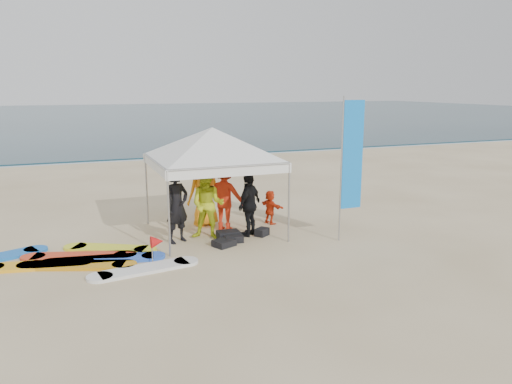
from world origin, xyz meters
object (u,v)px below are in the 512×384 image
at_px(person_orange_a, 225,196).
at_px(marker_pennant, 157,242).
at_px(canopy_tent, 212,128).
at_px(person_seated, 270,207).
at_px(person_black_b, 249,205).
at_px(feather_flag, 351,157).
at_px(person_yellow, 208,205).
at_px(person_orange_b, 204,191).
at_px(surfboard_spread, 62,262).
at_px(person_black_a, 177,206).

relative_size(person_orange_a, marker_pennant, 2.98).
bearing_deg(canopy_tent, person_seated, 7.66).
bearing_deg(person_black_b, feather_flag, 111.21).
bearing_deg(person_yellow, person_seated, 47.87).
relative_size(person_orange_b, marker_pennant, 3.07).
height_order(person_yellow, surfboard_spread, person_yellow).
xyz_separation_m(person_orange_b, feather_flag, (3.06, -2.62, 1.16)).
height_order(person_black_a, canopy_tent, canopy_tent).
xyz_separation_m(person_yellow, person_orange_a, (0.66, 0.61, 0.06)).
relative_size(person_black_a, feather_flag, 0.51).
relative_size(feather_flag, surfboard_spread, 0.65).
relative_size(person_black_b, person_seated, 1.73).
bearing_deg(person_orange_a, person_yellow, 81.42).
height_order(person_black_b, person_orange_b, person_orange_b).
bearing_deg(surfboard_spread, marker_pennant, -19.79).
bearing_deg(surfboard_spread, feather_flag, -6.23).
distance_m(person_orange_b, surfboard_spread, 4.35).
bearing_deg(surfboard_spread, person_seated, 13.83).
height_order(person_black_a, person_black_b, person_black_a).
xyz_separation_m(person_orange_b, canopy_tent, (0.04, -0.73, 1.83)).
bearing_deg(marker_pennant, person_yellow, 41.42).
bearing_deg(person_yellow, surfboard_spread, -140.84).
bearing_deg(person_orange_a, surfboard_spread, 55.54).
bearing_deg(person_seated, person_yellow, 92.16).
height_order(person_yellow, feather_flag, feather_flag).
bearing_deg(person_black_b, person_yellow, -47.84).
relative_size(person_yellow, surfboard_spread, 0.32).
xyz_separation_m(person_orange_a, person_seated, (1.38, 0.10, -0.47)).
bearing_deg(person_orange_b, marker_pennant, 43.06).
bearing_deg(canopy_tent, feather_flag, -32.09).
bearing_deg(person_black_b, marker_pennant, -14.66).
relative_size(person_black_b, person_orange_b, 0.85).
distance_m(canopy_tent, surfboard_spread, 4.88).
relative_size(canopy_tent, feather_flag, 1.17).
distance_m(person_orange_a, marker_pennant, 3.03).
relative_size(person_orange_a, canopy_tent, 0.45).
bearing_deg(person_orange_b, feather_flag, 127.55).
height_order(person_orange_b, canopy_tent, canopy_tent).
relative_size(feather_flag, marker_pennant, 5.70).
height_order(person_black_a, surfboard_spread, person_black_a).
xyz_separation_m(person_black_a, canopy_tent, (1.10, 0.50, 1.88)).
bearing_deg(person_black_b, person_orange_b, -98.37).
bearing_deg(person_black_a, person_black_b, -31.66).
bearing_deg(marker_pennant, feather_flag, -0.40).
relative_size(person_seated, marker_pennant, 1.51).
bearing_deg(marker_pennant, person_orange_b, 54.92).
bearing_deg(person_yellow, person_orange_a, 71.31).
height_order(person_black_b, person_seated, person_black_b).
distance_m(person_yellow, feather_flag, 3.81).
relative_size(person_orange_a, person_orange_b, 0.97).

